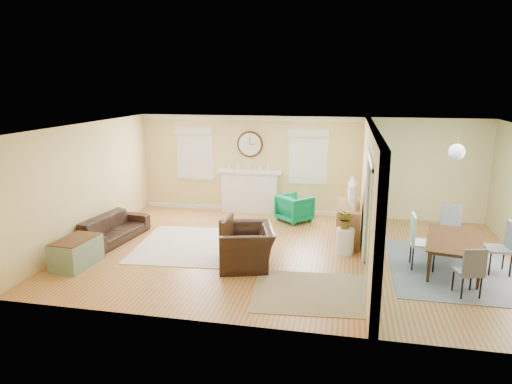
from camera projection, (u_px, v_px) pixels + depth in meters
floor at (291, 254)px, 9.40m from camera, size 9.00×9.00×0.00m
wall_back at (306, 166)px, 11.96m from camera, size 9.00×0.02×2.60m
wall_front at (266, 242)px, 6.24m from camera, size 9.00×0.02×2.60m
wall_left at (88, 183)px, 9.97m from camera, size 0.02×6.00×2.60m
ceiling at (293, 127)px, 8.80m from camera, size 9.00×6.00×0.02m
partition at (370, 190)px, 9.07m from camera, size 0.17×6.00×2.60m
fireplace at (250, 191)px, 12.30m from camera, size 1.70×0.30×1.17m
wall_clock at (250, 144)px, 12.09m from camera, size 0.70×0.07×0.70m
window_left at (194, 150)px, 12.42m from camera, size 1.05×0.13×1.42m
window_right at (308, 153)px, 11.83m from camera, size 1.05×0.13×1.42m
pendant at (457, 152)px, 8.32m from camera, size 0.30×0.30×0.55m
rug_cream at (203, 245)px, 9.85m from camera, size 2.99×2.65×0.01m
rug_jute at (313, 292)px, 7.65m from camera, size 2.15×1.82×0.01m
rug_grey at (454, 269)px, 8.59m from camera, size 2.33×2.91×0.01m
sofa at (113, 228)px, 10.13m from camera, size 0.97×1.99×0.56m
eames_chair at (246, 246)px, 8.73m from camera, size 1.31×1.41×0.76m
green_chair at (295, 208)px, 11.54m from camera, size 1.05×1.05×0.68m
trunk at (76, 252)px, 8.72m from camera, size 0.65×0.99×0.55m
credenza at (348, 222)px, 10.17m from camera, size 0.50×1.46×0.80m
tv at (349, 193)px, 10.02m from camera, size 0.20×0.97×0.56m
garden_stool at (345, 241)px, 9.34m from camera, size 0.37×0.37×0.54m
potted_plant at (346, 219)px, 9.22m from camera, size 0.48×0.49×0.41m
dining_table at (455, 255)px, 8.52m from camera, size 1.28×1.88×0.61m
dining_chair_n at (449, 224)px, 9.51m from camera, size 0.52×0.52×0.94m
dining_chair_s at (469, 267)px, 7.44m from camera, size 0.47×0.47×0.86m
dining_chair_w at (423, 237)px, 8.53m from camera, size 0.47×0.47×1.04m
dining_chair_e at (499, 243)px, 8.32m from camera, size 0.46×0.46×0.99m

